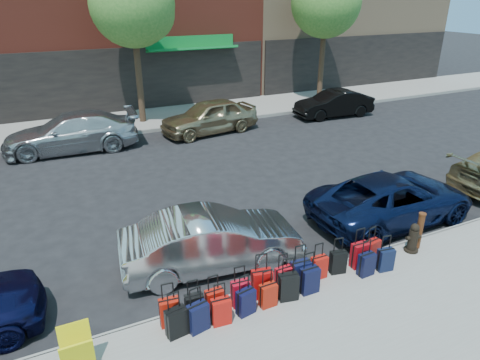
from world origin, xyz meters
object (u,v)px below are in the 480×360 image
car_far_1 (71,132)px  suitcase_front_5 (284,279)px  tree_right (328,4)px  car_near_1 (212,240)px  tree_center (136,7)px  car_far_2 (209,116)px  bollard (420,230)px  fire_hydrant (413,238)px  car_far_3 (334,104)px  car_near_2 (392,199)px  display_rack (78,355)px

car_far_1 → suitcase_front_5: bearing=18.9°
tree_right → car_near_1: tree_right is taller
tree_center → car_far_2: tree_center is taller
bollard → car_near_1: 5.11m
car_near_1 → fire_hydrant: bearing=-104.1°
tree_right → car_near_1: bearing=-133.7°
car_near_1 → car_far_2: bearing=-14.9°
tree_right → car_far_2: (-8.18, -2.73, -4.64)m
car_far_1 → bollard: bearing=34.8°
suitcase_front_5 → car_far_3: size_ratio=0.21×
car_near_2 → car_far_2: (-1.55, 9.99, 0.09)m
suitcase_front_5 → car_far_2: (2.91, 11.55, 0.35)m
tree_center → tree_right: same height
car_near_1 → car_far_1: 10.26m
bollard → tree_right: bearing=63.2°
fire_hydrant → tree_right: bearing=72.9°
car_near_1 → car_far_3: (10.78, 9.72, -0.02)m
tree_right → display_rack: bearing=-135.9°
tree_center → suitcase_front_5: 15.14m
tree_center → suitcase_front_5: bearing=-92.4°
tree_right → car_far_1: tree_right is taller
car_near_2 → car_far_3: (5.34, 9.82, -0.00)m
car_near_1 → car_near_2: (5.43, -0.10, -0.02)m
suitcase_front_5 → car_far_1: car_far_1 is taller
display_rack → suitcase_front_5: bearing=7.3°
tree_center → suitcase_front_5: tree_center is taller
tree_center → bollard: (3.26, -14.30, -4.77)m
suitcase_front_5 → car_near_2: size_ratio=0.18×
tree_right → fire_hydrant: bearing=-117.5°
car_far_1 → fire_hydrant: bearing=33.8°
car_near_2 → car_far_2: size_ratio=1.08×
suitcase_front_5 → bollard: 3.86m
car_near_2 → fire_hydrant: bearing=152.1°
suitcase_front_5 → display_rack: 4.23m
fire_hydrant → bollard: (0.24, 0.06, 0.15)m
car_far_1 → car_far_2: (5.99, -0.15, 0.01)m
suitcase_front_5 → car_near_1: size_ratio=0.20×
tree_center → fire_hydrant: 15.47m
car_far_2 → suitcase_front_5: bearing=-21.9°
car_far_2 → car_far_3: size_ratio=1.10×
car_far_1 → car_far_3: 12.89m
car_far_2 → tree_center: bearing=-147.4°
car_near_1 → display_rack: bearing=130.5°
tree_right → suitcase_front_5: bearing=-127.8°
bollard → car_near_2: car_near_2 is taller
car_far_3 → suitcase_front_5: bearing=-36.8°
suitcase_front_5 → car_far_1: (-3.08, 11.70, 0.35)m
bollard → fire_hydrant: bearing=-167.0°
suitcase_front_5 → fire_hydrant: (3.62, -0.07, 0.08)m
tree_right → suitcase_front_5: 18.76m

